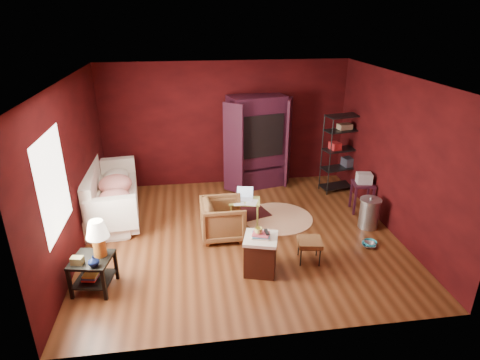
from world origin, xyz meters
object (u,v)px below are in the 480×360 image
at_px(side_table, 95,249).
at_px(hamper, 260,254).
at_px(wire_shelving, 343,150).
at_px(sofa, 110,197).
at_px(laptop_desk, 245,203).
at_px(armchair, 223,217).
at_px(tv_armoire, 257,140).

bearing_deg(side_table, hamper, 0.99).
bearing_deg(wire_shelving, sofa, 175.17).
xyz_separation_m(sofa, laptop_desk, (2.57, -0.66, 0.03)).
relative_size(sofa, armchair, 2.68).
xyz_separation_m(hamper, wire_shelving, (2.37, 2.83, 0.63)).
height_order(sofa, armchair, sofa).
distance_m(sofa, tv_armoire, 3.38).
bearing_deg(sofa, armchair, -121.37).
relative_size(side_table, wire_shelving, 0.62).
bearing_deg(side_table, tv_armoire, 48.96).
xyz_separation_m(armchair, laptop_desk, (0.46, 0.43, 0.05)).
bearing_deg(laptop_desk, armchair, -125.35).
distance_m(sofa, armchair, 2.38).
bearing_deg(tv_armoire, side_table, -144.03).
bearing_deg(wire_shelving, hamper, -141.77).
bearing_deg(armchair, wire_shelving, -59.35).
relative_size(side_table, laptop_desk, 1.53).
xyz_separation_m(sofa, tv_armoire, (3.11, 1.12, 0.68)).
height_order(sofa, tv_armoire, tv_armoire).
xyz_separation_m(armchair, hamper, (0.47, -1.13, -0.07)).
distance_m(armchair, hamper, 1.22).
distance_m(tv_armoire, wire_shelving, 1.91).
xyz_separation_m(sofa, armchair, (2.11, -1.09, -0.02)).
relative_size(armchair, hamper, 1.10).
xyz_separation_m(armchair, wire_shelving, (2.83, 1.71, 0.57)).
distance_m(side_table, hamper, 2.43).
distance_m(side_table, laptop_desk, 2.89).
xyz_separation_m(sofa, side_table, (0.17, -2.26, 0.24)).
distance_m(hamper, laptop_desk, 1.56).
xyz_separation_m(sofa, hamper, (2.58, -2.22, -0.09)).
bearing_deg(hamper, side_table, -179.01).
height_order(side_table, hamper, side_table).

